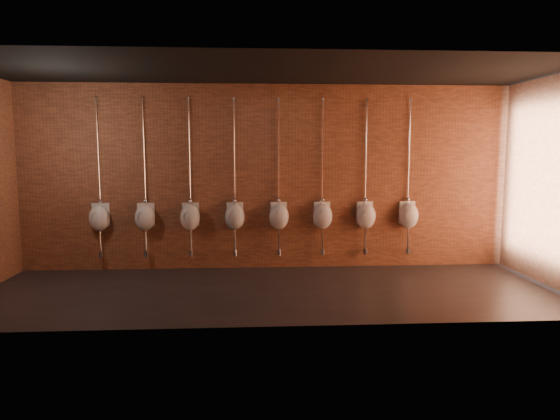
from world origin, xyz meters
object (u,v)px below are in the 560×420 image
(urinal_1, at_px, (145,217))
(urinal_4, at_px, (279,216))
(urinal_7, at_px, (409,215))
(urinal_5, at_px, (323,215))
(urinal_0, at_px, (99,217))
(urinal_6, at_px, (366,215))
(urinal_3, at_px, (235,216))
(urinal_2, at_px, (190,216))

(urinal_1, bearing_deg, urinal_4, 0.00)
(urinal_7, bearing_deg, urinal_5, 180.00)
(urinal_0, relative_size, urinal_5, 1.00)
(urinal_6, bearing_deg, urinal_1, 180.00)
(urinal_3, distance_m, urinal_6, 2.30)
(urinal_4, bearing_deg, urinal_1, 180.00)
(urinal_2, relative_size, urinal_5, 1.00)
(urinal_3, height_order, urinal_6, same)
(urinal_6, height_order, urinal_7, same)
(urinal_3, relative_size, urinal_6, 1.00)
(urinal_4, distance_m, urinal_5, 0.77)
(urinal_2, distance_m, urinal_6, 3.06)
(urinal_4, bearing_deg, urinal_3, 180.00)
(urinal_5, relative_size, urinal_6, 1.00)
(urinal_1, distance_m, urinal_3, 1.53)
(urinal_0, bearing_deg, urinal_7, 0.00)
(urinal_2, height_order, urinal_7, same)
(urinal_2, relative_size, urinal_7, 1.00)
(urinal_0, xyz_separation_m, urinal_2, (1.53, 0.00, 0.00))
(urinal_4, relative_size, urinal_7, 1.00)
(urinal_1, distance_m, urinal_4, 2.30)
(urinal_1, height_order, urinal_5, same)
(urinal_5, bearing_deg, urinal_3, 180.00)
(urinal_6, bearing_deg, urinal_2, 180.00)
(urinal_1, xyz_separation_m, urinal_5, (3.06, 0.00, 0.00))
(urinal_1, height_order, urinal_7, same)
(urinal_3, bearing_deg, urinal_7, 0.00)
(urinal_3, distance_m, urinal_5, 1.53)
(urinal_2, relative_size, urinal_6, 1.00)
(urinal_4, height_order, urinal_5, same)
(urinal_1, bearing_deg, urinal_5, 0.00)
(urinal_0, xyz_separation_m, urinal_5, (3.83, 0.00, 0.00))
(urinal_2, xyz_separation_m, urinal_4, (1.53, 0.00, 0.00))
(urinal_1, xyz_separation_m, urinal_3, (1.53, 0.00, 0.00))
(urinal_1, relative_size, urinal_3, 1.00)
(urinal_4, distance_m, urinal_7, 2.30)
(urinal_6, bearing_deg, urinal_4, 180.00)
(urinal_0, height_order, urinal_1, same)
(urinal_0, xyz_separation_m, urinal_6, (4.60, 0.00, 0.00))
(urinal_1, relative_size, urinal_4, 1.00)
(urinal_3, relative_size, urinal_5, 1.00)
(urinal_4, bearing_deg, urinal_2, 180.00)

